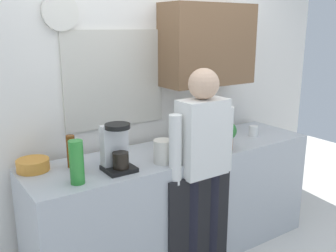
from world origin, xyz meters
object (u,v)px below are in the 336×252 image
object	(u,v)px
bottle_dark_sauce	(80,161)
dish_soap	(106,152)
coffee_maker	(116,149)
bottle_amber_beer	(71,151)
bottle_clear_soda	(77,162)
storage_canister	(163,151)
potted_plant	(227,134)
person_at_sink	(202,157)
cup_white_mug	(253,131)
mixing_bowl	(33,165)

from	to	relation	value
bottle_dark_sauce	dish_soap	size ratio (longest dim) A/B	1.00
coffee_maker	bottle_amber_beer	size ratio (longest dim) A/B	1.43
bottle_clear_soda	bottle_amber_beer	size ratio (longest dim) A/B	1.22
bottle_clear_soda	storage_canister	bearing A→B (deg)	0.83
bottle_clear_soda	dish_soap	size ratio (longest dim) A/B	1.56
potted_plant	storage_canister	size ratio (longest dim) A/B	1.35
dish_soap	potted_plant	bearing A→B (deg)	-15.83
coffee_maker	person_at_sink	world-z (taller)	person_at_sink
storage_canister	dish_soap	bearing A→B (deg)	145.95
coffee_maker	storage_canister	xyz separation A→B (m)	(0.34, -0.06, -0.06)
coffee_maker	bottle_amber_beer	xyz separation A→B (m)	(-0.24, 0.22, -0.03)
bottle_dark_sauce	potted_plant	xyz separation A→B (m)	(1.16, -0.17, 0.04)
bottle_amber_beer	cup_white_mug	world-z (taller)	bottle_amber_beer
bottle_dark_sauce	bottle_amber_beer	world-z (taller)	bottle_amber_beer
bottle_clear_soda	mixing_bowl	bearing A→B (deg)	114.31
coffee_maker	bottle_clear_soda	bearing A→B (deg)	-166.95
dish_soap	person_at_sink	distance (m)	0.70
mixing_bowl	storage_canister	world-z (taller)	storage_canister
bottle_clear_soda	bottle_dark_sauce	distance (m)	0.17
bottle_dark_sauce	mixing_bowl	bearing A→B (deg)	136.82
coffee_maker	bottle_dark_sauce	xyz separation A→B (m)	(-0.24, 0.08, -0.06)
coffee_maker	storage_canister	size ratio (longest dim) A/B	1.94
person_at_sink	coffee_maker	bearing A→B (deg)	173.95
bottle_dark_sauce	dish_soap	distance (m)	0.25
coffee_maker	dish_soap	bearing A→B (deg)	90.87
cup_white_mug	dish_soap	bearing A→B (deg)	175.29
bottle_amber_beer	mixing_bowl	distance (m)	0.27
cup_white_mug	storage_canister	xyz separation A→B (m)	(-1.05, -0.12, 0.04)
cup_white_mug	dish_soap	size ratio (longest dim) A/B	0.53
bottle_clear_soda	bottle_amber_beer	world-z (taller)	bottle_clear_soda
bottle_clear_soda	person_at_sink	world-z (taller)	person_at_sink
dish_soap	storage_canister	distance (m)	0.41
dish_soap	person_at_sink	xyz separation A→B (m)	(0.60, -0.35, -0.05)
mixing_bowl	bottle_amber_beer	bearing A→B (deg)	-18.87
potted_plant	dish_soap	bearing A→B (deg)	164.17
dish_soap	bottle_clear_soda	bearing A→B (deg)	-142.16
dish_soap	bottle_dark_sauce	bearing A→B (deg)	-158.44
mixing_bowl	dish_soap	size ratio (longest dim) A/B	1.22
coffee_maker	cup_white_mug	bearing A→B (deg)	2.21
person_at_sink	potted_plant	bearing A→B (deg)	27.10
dish_soap	storage_canister	world-z (taller)	dish_soap
coffee_maker	bottle_clear_soda	xyz separation A→B (m)	(-0.31, -0.07, -0.01)
mixing_bowl	bottle_dark_sauce	bearing A→B (deg)	-43.18
bottle_dark_sauce	mixing_bowl	xyz separation A→B (m)	(-0.25, 0.23, -0.05)
mixing_bowl	potted_plant	bearing A→B (deg)	-15.94
person_at_sink	dish_soap	bearing A→B (deg)	160.74
bottle_clear_soda	cup_white_mug	world-z (taller)	bottle_clear_soda
potted_plant	dish_soap	distance (m)	0.96
person_at_sink	storage_canister	bearing A→B (deg)	165.61
dish_soap	person_at_sink	bearing A→B (deg)	-30.65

